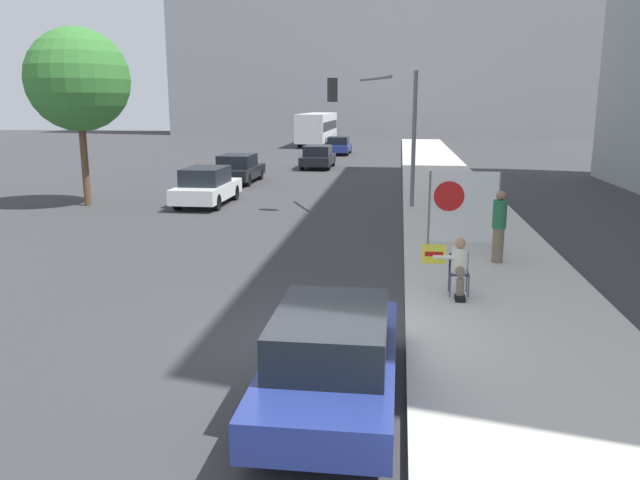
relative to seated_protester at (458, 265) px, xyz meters
name	(u,v)px	position (x,y,z in m)	size (l,w,h in m)	color
ground_plane	(319,347)	(-2.53, -2.80, -0.80)	(160.00, 160.00, 0.00)	#38383A
sidewalk_curb	(455,206)	(0.96, 12.20, -0.72)	(4.07, 90.00, 0.16)	beige
seated_protester	(458,265)	(0.00, 0.00, 0.00)	(0.98, 0.77, 1.20)	#474C56
jogger_on_sidewalk	(499,226)	(1.23, 2.93, 0.28)	(0.34, 0.34, 1.80)	#756651
protest_banner	(463,207)	(0.52, 4.73, 0.45)	(1.95, 0.06, 2.08)	slate
traffic_light_pole	(382,115)	(-1.95, 10.92, 2.83)	(3.25, 3.02, 5.08)	slate
parked_car_curbside	(332,356)	(-2.11, -4.74, -0.11)	(1.73, 4.35, 1.36)	navy
car_on_road_nearest	(207,186)	(-9.00, 11.66, -0.04)	(1.77, 4.40, 1.53)	white
car_on_road_midblock	(238,169)	(-9.54, 18.78, -0.07)	(1.88, 4.49, 1.47)	black
car_on_road_distant	(318,157)	(-6.41, 26.63, -0.09)	(1.85, 4.29, 1.43)	black
car_on_road_far_lane	(339,146)	(-6.17, 37.55, -0.09)	(1.83, 4.41, 1.42)	navy
city_bus_on_road	(317,127)	(-9.38, 48.89, 0.96)	(2.60, 12.35, 3.05)	silver
street_tree_near_curb	(78,80)	(-13.75, 10.89, 4.13)	(3.98, 3.98, 6.93)	brown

